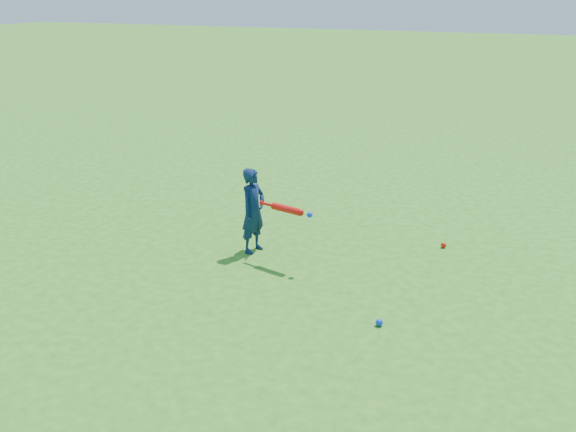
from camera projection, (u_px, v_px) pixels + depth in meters
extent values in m
plane|color=#2A721B|center=(239.00, 248.00, 7.60)|extent=(80.00, 80.00, 0.00)
imported|color=#0E1F44|center=(253.00, 211.00, 7.34)|extent=(0.31, 0.40, 1.00)
sphere|color=red|center=(444.00, 245.00, 7.58)|extent=(0.07, 0.07, 0.07)
sphere|color=#0B36CA|center=(379.00, 323.00, 5.83)|extent=(0.07, 0.07, 0.07)
cylinder|color=red|center=(261.00, 203.00, 7.17)|extent=(0.03, 0.05, 0.05)
cylinder|color=red|center=(268.00, 204.00, 7.12)|extent=(0.18, 0.07, 0.03)
cylinder|color=red|center=(286.00, 209.00, 6.96)|extent=(0.38, 0.17, 0.08)
sphere|color=red|center=(300.00, 212.00, 6.86)|extent=(0.08, 0.08, 0.08)
sphere|color=#0D35E8|center=(310.00, 215.00, 6.79)|extent=(0.06, 0.06, 0.06)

